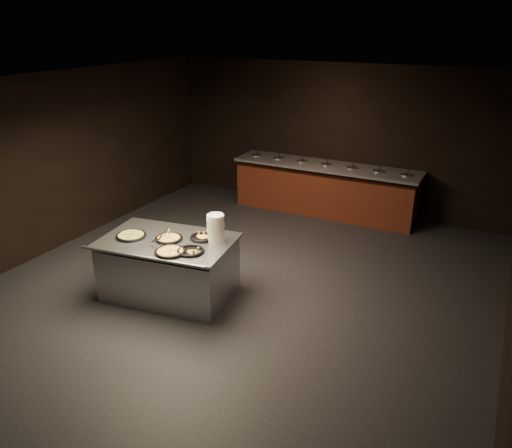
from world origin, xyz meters
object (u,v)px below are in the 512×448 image
at_px(plate_stack, 216,228).
at_px(pan_cheese_whole, 169,238).
at_px(pan_veggie_whole, 131,235).
at_px(serving_counter, 169,269).

distance_m(plate_stack, pan_cheese_whole, 0.67).
bearing_deg(pan_veggie_whole, plate_stack, 21.00).
xyz_separation_m(serving_counter, plate_stack, (0.62, 0.28, 0.63)).
bearing_deg(plate_stack, pan_cheese_whole, -155.65).
distance_m(plate_stack, pan_veggie_whole, 1.21).
relative_size(pan_veggie_whole, pan_cheese_whole, 1.10).
distance_m(serving_counter, plate_stack, 0.93).
relative_size(serving_counter, plate_stack, 5.17).
bearing_deg(serving_counter, pan_cheese_whole, 14.47).
relative_size(plate_stack, pan_veggie_whole, 0.90).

